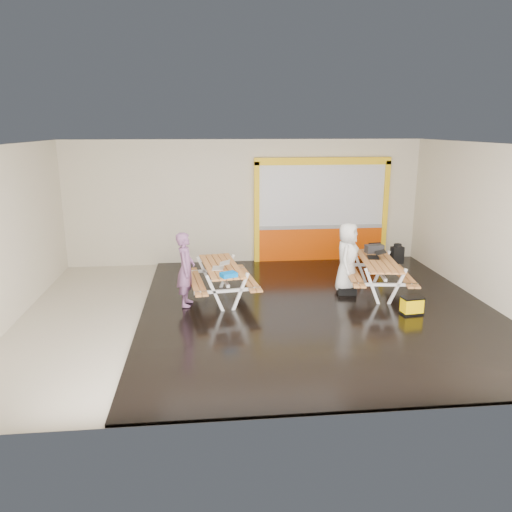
{
  "coord_description": "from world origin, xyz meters",
  "views": [
    {
      "loc": [
        -1.11,
        -9.89,
        3.84
      ],
      "look_at": [
        0.0,
        0.9,
        1.0
      ],
      "focal_mm": 34.82,
      "sensor_mm": 36.0,
      "label": 1
    }
  ],
  "objects": [
    {
      "name": "laptop_left",
      "position": [
        -0.82,
        0.54,
        0.88
      ],
      "size": [
        0.41,
        0.38,
        0.16
      ],
      "color": "silver",
      "rests_on": "picnic_table_left"
    },
    {
      "name": "toolbox",
      "position": [
        2.98,
        1.55,
        0.94
      ],
      "size": [
        0.46,
        0.28,
        0.25
      ],
      "color": "black",
      "rests_on": "picnic_table_right"
    },
    {
      "name": "deck",
      "position": [
        1.25,
        0.0,
        0.03
      ],
      "size": [
        7.5,
        7.98,
        0.05
      ],
      "primitive_type": "cube",
      "color": "black",
      "rests_on": "room"
    },
    {
      "name": "person_left",
      "position": [
        -1.57,
        0.44,
        0.87
      ],
      "size": [
        0.45,
        0.63,
        1.61
      ],
      "primitive_type": "imported",
      "rotation": [
        0.0,
        0.0,
        1.45
      ],
      "color": "#7D4F7A",
      "rests_on": "deck"
    },
    {
      "name": "dark_case",
      "position": [
        2.12,
        0.83,
        0.13
      ],
      "size": [
        0.45,
        0.36,
        0.16
      ],
      "primitive_type": "cube",
      "rotation": [
        0.0,
        0.0,
        -0.12
      ],
      "color": "black",
      "rests_on": "deck"
    },
    {
      "name": "room",
      "position": [
        0.0,
        0.0,
        1.75
      ],
      "size": [
        10.02,
        8.02,
        3.52
      ],
      "color": "beige",
      "rests_on": "ground"
    },
    {
      "name": "picnic_table_left",
      "position": [
        -0.79,
        0.82,
        0.64
      ],
      "size": [
        1.67,
        2.25,
        0.83
      ],
      "color": "#B87338",
      "rests_on": "deck"
    },
    {
      "name": "laptop_right",
      "position": [
        2.85,
        1.06,
        0.89
      ],
      "size": [
        0.47,
        0.43,
        0.17
      ],
      "color": "black",
      "rests_on": "picnic_table_right"
    },
    {
      "name": "picnic_table_right",
      "position": [
        2.86,
        0.88,
        0.64
      ],
      "size": [
        1.69,
        2.27,
        0.84
      ],
      "color": "#B87338",
      "rests_on": "deck"
    },
    {
      "name": "fluke_bag",
      "position": [
        3.11,
        -0.56,
        0.23
      ],
      "size": [
        0.46,
        0.33,
        0.37
      ],
      "color": "black",
      "rests_on": "deck"
    },
    {
      "name": "blue_pouch",
      "position": [
        -0.67,
        -0.09,
        0.88
      ],
      "size": [
        0.38,
        0.33,
        0.09
      ],
      "primitive_type": "cube",
      "rotation": [
        0.0,
        0.0,
        0.4
      ],
      "color": "blue",
      "rests_on": "picnic_table_left"
    },
    {
      "name": "kiosk",
      "position": [
        2.2,
        3.93,
        1.44
      ],
      "size": [
        3.88,
        0.16,
        3.0
      ],
      "color": "#D24102",
      "rests_on": "room"
    },
    {
      "name": "backpack",
      "position": [
        3.61,
        1.65,
        0.76
      ],
      "size": [
        0.32,
        0.23,
        0.5
      ],
      "color": "black",
      "rests_on": "picnic_table_right"
    },
    {
      "name": "person_right",
      "position": [
        2.15,
        0.99,
        0.88
      ],
      "size": [
        0.83,
        0.95,
        1.64
      ],
      "primitive_type": "imported",
      "rotation": [
        0.0,
        0.0,
        1.11
      ],
      "color": "white",
      "rests_on": "deck"
    }
  ]
}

